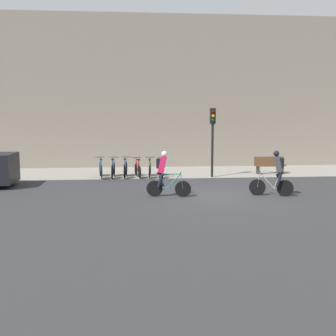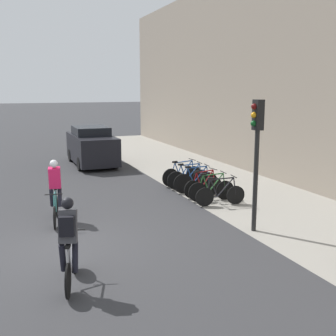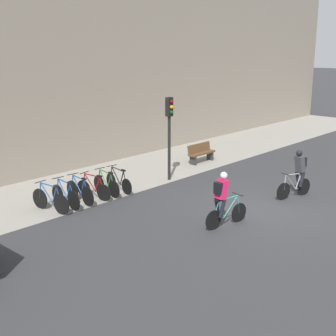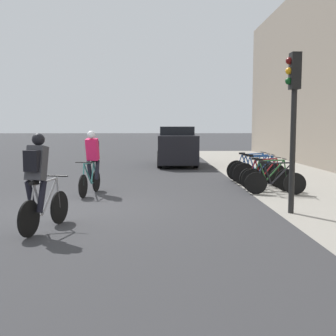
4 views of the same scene
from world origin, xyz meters
name	(u,v)px [view 2 (image 2 of 4)]	position (x,y,z in m)	size (l,w,h in m)	color
ground	(64,248)	(0.00, 0.00, 0.00)	(200.00, 200.00, 0.00)	#333335
kerb_strip	(299,216)	(0.00, 6.75, 0.00)	(44.00, 4.50, 0.01)	gray
cyclist_pink	(55,188)	(-2.15, 0.09, 0.95)	(1.69, 0.54, 1.75)	black
cyclist_grey	(69,241)	(2.14, -0.17, 0.95)	(1.62, 0.61, 1.76)	black
parked_bike_0	(182,175)	(-4.89, 5.14, 0.41)	(0.46, 1.73, 0.98)	black
parked_bike_1	(189,178)	(-4.28, 5.14, 0.41)	(0.46, 1.69, 0.98)	black
parked_bike_2	(196,181)	(-3.68, 5.14, 0.41)	(0.46, 1.68, 0.99)	black
parked_bike_3	(203,186)	(-3.07, 5.14, 0.38)	(0.46, 1.56, 0.95)	black
parked_bike_4	(211,189)	(-2.46, 5.14, 0.39)	(0.46, 1.61, 0.96)	black
parked_bike_5	(220,194)	(-1.85, 5.14, 0.38)	(0.46, 1.65, 0.94)	black
traffic_light_pole	(257,141)	(0.62, 4.78, 2.37)	(0.26, 0.30, 3.41)	black
parked_car	(92,146)	(-10.57, 2.82, 0.90)	(4.30, 1.84, 1.85)	black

